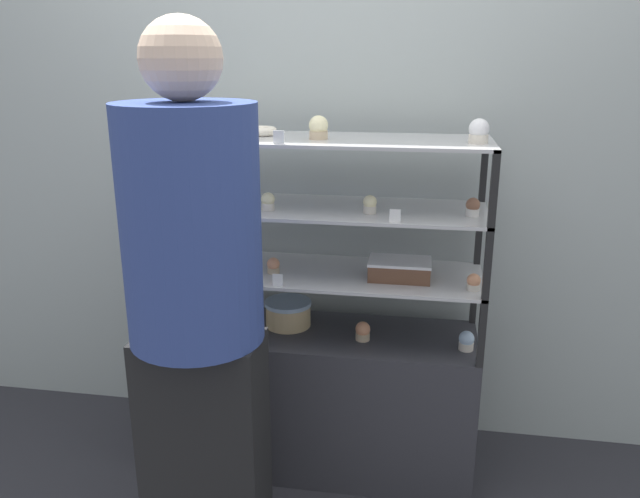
{
  "coord_description": "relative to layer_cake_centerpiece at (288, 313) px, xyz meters",
  "views": [
    {
      "loc": [
        0.36,
        -2.17,
        1.58
      ],
      "look_at": [
        0.0,
        0.0,
        0.9
      ],
      "focal_mm": 35.0,
      "sensor_mm": 36.0,
      "label": 1
    }
  ],
  "objects": [
    {
      "name": "cupcake_3",
      "position": [
        -0.4,
        -0.12,
        0.22
      ],
      "size": [
        0.05,
        0.05,
        0.06
      ],
      "color": "white",
      "rests_on": "display_riser_lower"
    },
    {
      "name": "cupcake_12",
      "position": [
        0.67,
        -0.09,
        0.73
      ],
      "size": [
        0.07,
        0.07,
        0.08
      ],
      "color": "beige",
      "rests_on": "display_riser_upper"
    },
    {
      "name": "cupcake_10",
      "position": [
        -0.41,
        -0.15,
        0.73
      ],
      "size": [
        0.07,
        0.07,
        0.08
      ],
      "color": "beige",
      "rests_on": "display_riser_upper"
    },
    {
      "name": "cupcake_9",
      "position": [
        0.67,
        -0.09,
        0.47
      ],
      "size": [
        0.05,
        0.05,
        0.06
      ],
      "color": "white",
      "rests_on": "display_riser_middle"
    },
    {
      "name": "cupcake_8",
      "position": [
        0.32,
        -0.11,
        0.47
      ],
      "size": [
        0.05,
        0.05,
        0.06
      ],
      "color": "beige",
      "rests_on": "display_riser_middle"
    },
    {
      "name": "ground_plane",
      "position": [
        0.13,
        -0.04,
        -0.62
      ],
      "size": [
        20.0,
        20.0,
        0.0
      ],
      "primitive_type": "plane",
      "color": "#2D2D33"
    },
    {
      "name": "cupcake_7",
      "position": [
        -0.04,
        -0.12,
        0.47
      ],
      "size": [
        0.05,
        0.05,
        0.06
      ],
      "color": "beige",
      "rests_on": "display_riser_middle"
    },
    {
      "name": "price_tag_0",
      "position": [
        -0.13,
        -0.22,
        -0.03
      ],
      "size": [
        0.04,
        0.0,
        0.04
      ],
      "color": "white",
      "rests_on": "display_base"
    },
    {
      "name": "cupcake_6",
      "position": [
        -0.42,
        -0.13,
        0.47
      ],
      "size": [
        0.05,
        0.05,
        0.06
      ],
      "color": "#CCB28C",
      "rests_on": "display_riser_middle"
    },
    {
      "name": "display_base",
      "position": [
        0.13,
        -0.04,
        -0.34
      ],
      "size": [
        1.19,
        0.4,
        0.57
      ],
      "color": "#333338",
      "rests_on": "ground_plane"
    },
    {
      "name": "price_tag_1",
      "position": [
        0.01,
        -0.22,
        0.22
      ],
      "size": [
        0.04,
        0.0,
        0.04
      ],
      "color": "white",
      "rests_on": "display_riser_lower"
    },
    {
      "name": "customer_figure",
      "position": [
        -0.14,
        -0.59,
        0.28
      ],
      "size": [
        0.39,
        0.39,
        1.69
      ],
      "color": "black",
      "rests_on": "ground_plane"
    },
    {
      "name": "cupcake_4",
      "position": [
        -0.03,
        -0.09,
        0.22
      ],
      "size": [
        0.05,
        0.05,
        0.06
      ],
      "color": "#CCB28C",
      "rests_on": "display_riser_lower"
    },
    {
      "name": "donut_glazed",
      "position": [
        -0.09,
        0.01,
        0.7
      ],
      "size": [
        0.12,
        0.12,
        0.03
      ],
      "color": "#EFE5CC",
      "rests_on": "display_riser_upper"
    },
    {
      "name": "price_tag_3",
      "position": [
        0.03,
        -0.22,
        0.71
      ],
      "size": [
        0.04,
        0.0,
        0.04
      ],
      "color": "white",
      "rests_on": "display_riser_upper"
    },
    {
      "name": "display_riser_middle",
      "position": [
        0.13,
        -0.04,
        0.42
      ],
      "size": [
        1.19,
        0.4,
        0.25
      ],
      "color": "black",
      "rests_on": "display_riser_lower"
    },
    {
      "name": "cupcake_0",
      "position": [
        -0.41,
        -0.14,
        -0.02
      ],
      "size": [
        0.06,
        0.06,
        0.07
      ],
      "color": "white",
      "rests_on": "display_base"
    },
    {
      "name": "cupcake_5",
      "position": [
        0.68,
        -0.15,
        0.22
      ],
      "size": [
        0.05,
        0.05,
        0.06
      ],
      "color": "beige",
      "rests_on": "display_riser_lower"
    },
    {
      "name": "display_riser_upper",
      "position": [
        0.13,
        -0.04,
        0.67
      ],
      "size": [
        1.19,
        0.4,
        0.25
      ],
      "color": "black",
      "rests_on": "display_riser_middle"
    },
    {
      "name": "cupcake_1",
      "position": [
        0.3,
        -0.08,
        -0.02
      ],
      "size": [
        0.06,
        0.06,
        0.07
      ],
      "color": "#CCB28C",
      "rests_on": "display_base"
    },
    {
      "name": "cupcake_2",
      "position": [
        0.68,
        -0.1,
        -0.02
      ],
      "size": [
        0.06,
        0.06,
        0.07
      ],
      "color": "beige",
      "rests_on": "display_base"
    },
    {
      "name": "back_wall",
      "position": [
        0.13,
        0.31,
        0.68
      ],
      "size": [
        8.0,
        0.05,
        2.6
      ],
      "color": "#A8B2AD",
      "rests_on": "ground_plane"
    },
    {
      "name": "price_tag_2",
      "position": [
        0.41,
        -0.22,
        0.46
      ],
      "size": [
        0.04,
        0.0,
        0.04
      ],
      "color": "white",
      "rests_on": "display_riser_middle"
    },
    {
      "name": "layer_cake_centerpiece",
      "position": [
        0.0,
        0.0,
        0.0
      ],
      "size": [
        0.18,
        0.18,
        0.1
      ],
      "color": "#DBBC84",
      "rests_on": "display_base"
    },
    {
      "name": "display_riser_lower",
      "position": [
        0.13,
        -0.04,
        0.18
      ],
      "size": [
        1.19,
        0.4,
        0.25
      ],
      "color": "black",
      "rests_on": "display_base"
    },
    {
      "name": "sheet_cake_frosted",
      "position": [
        0.43,
        -0.07,
        0.23
      ],
      "size": [
        0.22,
        0.15,
        0.07
      ],
      "color": "brown",
      "rests_on": "display_riser_lower"
    },
    {
      "name": "cupcake_11",
      "position": [
        0.13,
        -0.07,
        0.73
      ],
      "size": [
        0.07,
        0.07,
        0.08
      ],
      "color": "#CCB28C",
      "rests_on": "display_riser_upper"
    }
  ]
}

